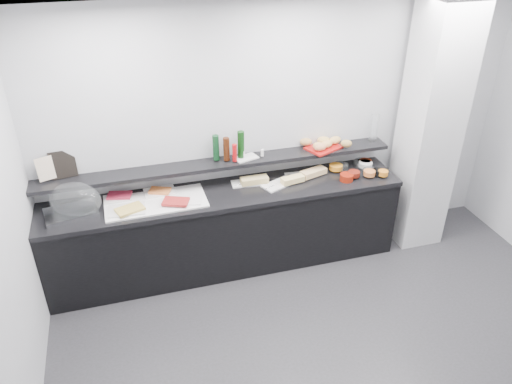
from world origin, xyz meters
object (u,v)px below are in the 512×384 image
object	(u,v)px
sandwich_plate_mid	(280,183)
carafe	(374,128)
cloche_base	(71,213)
condiment_tray	(246,158)
bread_tray	(324,148)
framed_print	(63,164)

from	to	relation	value
sandwich_plate_mid	carafe	size ratio (longest dim) A/B	1.31
cloche_base	condiment_tray	bearing A→B (deg)	-3.93
condiment_tray	bread_tray	world-z (taller)	bread_tray
sandwich_plate_mid	framed_print	world-z (taller)	framed_print
cloche_base	carafe	xyz separation A→B (m)	(3.15, 0.22, 0.38)
cloche_base	sandwich_plate_mid	world-z (taller)	cloche_base
framed_print	bread_tray	size ratio (longest dim) A/B	0.74
sandwich_plate_mid	carafe	world-z (taller)	carafe
framed_print	condiment_tray	distance (m)	1.74
cloche_base	framed_print	xyz separation A→B (m)	(-0.02, 0.29, 0.36)
framed_print	bread_tray	world-z (taller)	framed_print
sandwich_plate_mid	carafe	distance (m)	1.20
condiment_tray	carafe	world-z (taller)	carafe
carafe	framed_print	bearing A→B (deg)	178.77
bread_tray	carafe	xyz separation A→B (m)	(0.59, 0.04, 0.14)
cloche_base	bread_tray	size ratio (longest dim) A/B	1.31
sandwich_plate_mid	framed_print	bearing A→B (deg)	149.09
condiment_tray	sandwich_plate_mid	bearing A→B (deg)	-46.48
condiment_tray	carafe	size ratio (longest dim) A/B	0.78
cloche_base	carafe	size ratio (longest dim) A/B	1.54
condiment_tray	framed_print	bearing A→B (deg)	160.23
framed_print	condiment_tray	xyz separation A→B (m)	(1.74, -0.10, -0.12)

